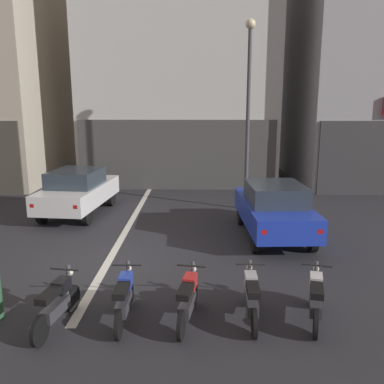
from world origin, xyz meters
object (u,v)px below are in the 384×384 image
motorcycle_red_row_centre (188,299)px  motorcycle_blue_row_left_mid (124,298)px  car_blue_parked_kerbside (274,208)px  car_white_crossing_near (78,190)px  street_lamp (248,97)px  motorcycle_silver_row_right_mid (251,297)px  motorcycle_white_row_rightmost (316,298)px  motorcycle_black_row_leftmost (57,303)px

motorcycle_red_row_centre → motorcycle_blue_row_left_mid: bearing=179.2°
car_blue_parked_kerbside → car_white_crossing_near: bearing=159.6°
street_lamp → motorcycle_silver_row_right_mid: bearing=-95.7°
car_blue_parked_kerbside → street_lamp: size_ratio=0.62×
car_blue_parked_kerbside → motorcycle_blue_row_left_mid: (-3.59, -4.86, -0.43)m
car_blue_parked_kerbside → motorcycle_red_row_centre: size_ratio=2.52×
motorcycle_red_row_centre → motorcycle_silver_row_right_mid: size_ratio=0.99×
car_white_crossing_near → motorcycle_red_row_centre: bearing=-60.6°
motorcycle_white_row_rightmost → car_white_crossing_near: bearing=131.7°
motorcycle_black_row_leftmost → motorcycle_white_row_rightmost: same height
street_lamp → motorcycle_black_row_leftmost: (-4.29, -8.36, -3.67)m
motorcycle_white_row_rightmost → car_blue_parked_kerbside: bearing=88.8°
motorcycle_silver_row_right_mid → motorcycle_white_row_rightmost: bearing=-1.2°
motorcycle_silver_row_right_mid → motorcycle_blue_row_left_mid: bearing=-178.2°
motorcycle_black_row_leftmost → motorcycle_white_row_rightmost: (4.64, 0.26, 0.00)m
car_blue_parked_kerbside → motorcycle_black_row_leftmost: (-4.74, -5.07, -0.43)m
motorcycle_black_row_leftmost → car_blue_parked_kerbside: bearing=46.9°
car_white_crossing_near → motorcycle_silver_row_right_mid: size_ratio=2.54×
motorcycle_black_row_leftmost → motorcycle_silver_row_right_mid: same height
motorcycle_blue_row_left_mid → car_white_crossing_near: bearing=112.1°
street_lamp → motorcycle_red_row_centre: size_ratio=4.09×
motorcycle_black_row_leftmost → street_lamp: bearing=62.8°
motorcycle_black_row_leftmost → motorcycle_white_row_rightmost: 4.65m
car_blue_parked_kerbside → motorcycle_white_row_rightmost: size_ratio=2.55×
street_lamp → motorcycle_black_row_leftmost: size_ratio=4.09×
car_blue_parked_kerbside → motorcycle_blue_row_left_mid: 6.06m
street_lamp → motorcycle_red_row_centre: (-1.97, -8.16, -3.67)m
motorcycle_red_row_centre → motorcycle_silver_row_right_mid: 1.16m
car_blue_parked_kerbside → motorcycle_red_row_centre: car_blue_parked_kerbside is taller
motorcycle_silver_row_right_mid → motorcycle_white_row_rightmost: same height
car_blue_parked_kerbside → motorcycle_black_row_leftmost: size_ratio=2.52×
street_lamp → car_blue_parked_kerbside: bearing=-82.1°
motorcycle_black_row_leftmost → motorcycle_red_row_centre: 2.33m
motorcycle_silver_row_right_mid → street_lamp: bearing=84.3°
street_lamp → motorcycle_blue_row_left_mid: size_ratio=4.06×
car_blue_parked_kerbside → motorcycle_white_row_rightmost: bearing=-91.2°
motorcycle_blue_row_left_mid → motorcycle_white_row_rightmost: same height
motorcycle_red_row_centre → motorcycle_black_row_leftmost: bearing=-175.1°
car_white_crossing_near → street_lamp: size_ratio=0.63×
car_white_crossing_near → motorcycle_blue_row_left_mid: size_ratio=2.54×
motorcycle_red_row_centre → car_white_crossing_near: bearing=119.4°
motorcycle_white_row_rightmost → motorcycle_red_row_centre: bearing=-178.4°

